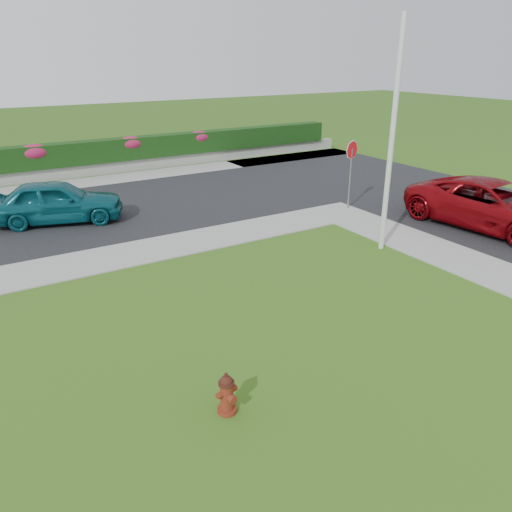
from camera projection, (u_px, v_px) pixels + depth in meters
ground at (363, 404)px, 8.75m from camera, size 120.00×120.00×0.00m
curb_corner at (338, 213)px, 19.24m from camera, size 2.00×2.00×0.04m
sidewalk_beyond at (66, 185)px, 23.27m from camera, size 34.00×2.00×0.04m
retaining_wall at (58, 173)px, 24.35m from camera, size 34.00×0.40×0.60m
hedge at (55, 155)px, 24.11m from camera, size 32.00×0.90×1.10m
fire_hydrant at (227, 394)px, 8.41m from camera, size 0.41×0.38×0.78m
suv_red at (493, 205)px, 17.19m from camera, size 3.29×6.15×1.64m
sedan_teal at (57, 201)px, 17.82m from camera, size 4.85×3.07×1.54m
utility_pole at (392, 140)px, 14.51m from camera, size 0.16×0.16×6.75m
stop_sign at (351, 158)px, 19.03m from camera, size 0.71×0.20×2.69m
flower_clump_d at (34, 152)px, 23.48m from camera, size 1.47×0.94×0.73m
flower_clump_e at (131, 143)px, 25.74m from camera, size 1.39×0.89×0.70m
flower_clump_f at (199, 137)px, 27.62m from camera, size 1.32×0.85×0.66m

